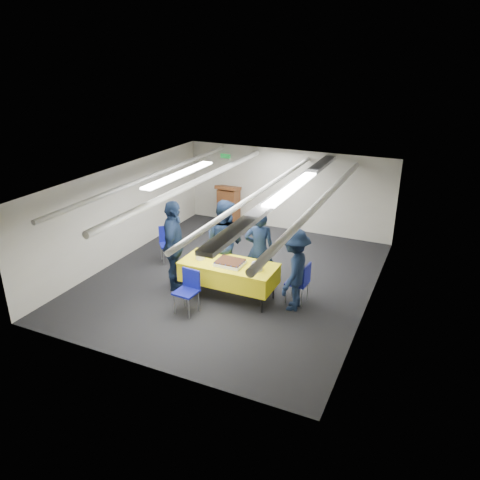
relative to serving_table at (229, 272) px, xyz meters
name	(u,v)px	position (x,y,z in m)	size (l,w,h in m)	color
ground	(233,278)	(-0.29, 0.82, -0.56)	(7.00, 7.00, 0.00)	black
room_shell	(245,197)	(-0.19, 1.22, 1.25)	(6.00, 7.00, 2.30)	beige
serving_table	(229,272)	(0.00, 0.00, 0.00)	(1.99, 0.88, 0.77)	black
sheet_cake	(230,263)	(0.06, -0.05, 0.26)	(0.57, 0.44, 0.10)	white
plate_stack_left	(200,255)	(-0.63, -0.05, 0.29)	(0.20, 0.20, 0.17)	white
plate_stack_right	(257,267)	(0.64, -0.05, 0.29)	(0.24, 0.24, 0.16)	white
podium	(229,205)	(-1.89, 3.86, 0.05)	(0.62, 0.53, 1.25)	brown
chair_near	(188,287)	(-0.47, -0.84, -0.03)	(0.45, 0.45, 0.87)	gray
chair_right	(301,280)	(1.44, 0.37, -0.03)	(0.44, 0.44, 0.87)	gray
chair_left	(168,240)	(-2.14, 1.03, -0.03)	(0.59, 0.59, 0.87)	gray
sailor_a	(259,250)	(0.39, 0.69, 0.32)	(0.64, 0.42, 1.75)	black
sailor_b	(225,241)	(-0.42, 0.66, 0.38)	(0.91, 0.71, 1.88)	black
sailor_c	(174,246)	(-1.22, -0.12, 0.43)	(1.16, 0.48, 1.97)	black
sailor_d	(294,270)	(1.35, 0.12, 0.28)	(1.09, 0.62, 1.68)	black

